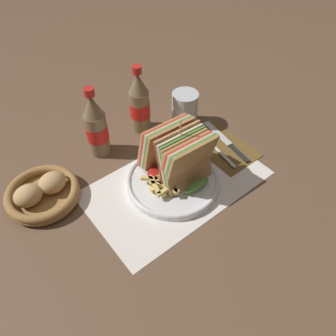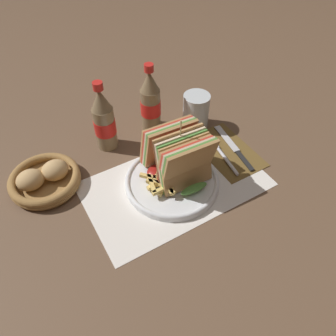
% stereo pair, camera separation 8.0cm
% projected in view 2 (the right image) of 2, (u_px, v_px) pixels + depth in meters
% --- Properties ---
extents(ground_plane, '(4.00, 4.00, 0.00)m').
position_uv_depth(ground_plane, '(180.00, 180.00, 0.83)').
color(ground_plane, brown).
extents(placemat, '(0.44, 0.26, 0.00)m').
position_uv_depth(placemat, '(175.00, 184.00, 0.82)').
color(placemat, silver).
rests_on(placemat, ground_plane).
extents(plate_main, '(0.23, 0.23, 0.02)m').
position_uv_depth(plate_main, '(172.00, 181.00, 0.81)').
color(plate_main, white).
rests_on(plate_main, ground_plane).
extents(club_sandwich, '(0.13, 0.17, 0.17)m').
position_uv_depth(club_sandwich, '(178.00, 156.00, 0.78)').
color(club_sandwich, tan).
rests_on(club_sandwich, plate_main).
extents(fries_pile, '(0.08, 0.10, 0.02)m').
position_uv_depth(fries_pile, '(162.00, 182.00, 0.79)').
color(fries_pile, '#E5C166').
rests_on(fries_pile, plate_main).
extents(ketchup_blob, '(0.05, 0.04, 0.02)m').
position_uv_depth(ketchup_blob, '(157.00, 171.00, 0.81)').
color(ketchup_blob, maroon).
rests_on(ketchup_blob, plate_main).
extents(napkin, '(0.13, 0.21, 0.00)m').
position_uv_depth(napkin, '(227.00, 151.00, 0.90)').
color(napkin, brown).
rests_on(napkin, ground_plane).
extents(fork, '(0.04, 0.18, 0.01)m').
position_uv_depth(fork, '(224.00, 156.00, 0.88)').
color(fork, silver).
rests_on(fork, napkin).
extents(knife, '(0.04, 0.19, 0.00)m').
position_uv_depth(knife, '(234.00, 147.00, 0.90)').
color(knife, black).
rests_on(knife, napkin).
extents(coke_bottle_near, '(0.06, 0.06, 0.20)m').
position_uv_depth(coke_bottle_near, '(104.00, 121.00, 0.86)').
color(coke_bottle_near, '#7A6647').
rests_on(coke_bottle_near, ground_plane).
extents(coke_bottle_far, '(0.06, 0.06, 0.20)m').
position_uv_depth(coke_bottle_far, '(150.00, 102.00, 0.91)').
color(coke_bottle_far, '#7A6647').
rests_on(coke_bottle_far, ground_plane).
extents(glass_near, '(0.08, 0.08, 0.10)m').
position_uv_depth(glass_near, '(196.00, 113.00, 0.95)').
color(glass_near, silver).
rests_on(glass_near, ground_plane).
extents(bread_basket, '(0.17, 0.17, 0.06)m').
position_uv_depth(bread_basket, '(45.00, 179.00, 0.80)').
color(bread_basket, olive).
rests_on(bread_basket, ground_plane).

